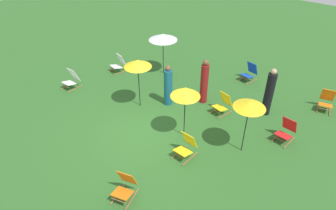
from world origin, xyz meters
TOP-DOWN VIEW (x-y plane):
  - ground_plane at (0.00, 0.00)m, footprint 40.00×40.00m
  - deckchair_0 at (3.90, 2.57)m, footprint 0.57×0.82m
  - deckchair_1 at (-4.53, 0.34)m, footprint 0.49×0.77m
  - deckchair_2 at (-4.01, 2.62)m, footprint 0.65×0.85m
  - deckchair_3 at (1.47, 2.66)m, footprint 0.64×0.85m
  - deckchair_5 at (1.34, -2.40)m, footprint 0.66×0.86m
  - deckchair_6 at (1.18, 5.56)m, footprint 0.63×0.85m
  - deckchair_7 at (1.72, -0.10)m, footprint 0.53×0.79m
  - deckchair_8 at (4.47, 5.28)m, footprint 0.63×0.84m
  - umbrella_0 at (-2.27, 3.76)m, footprint 1.26×1.26m
  - umbrella_1 at (-1.29, 1.08)m, footprint 1.01×1.01m
  - umbrella_2 at (3.01, 1.20)m, footprint 0.97×0.97m
  - umbrella_3 at (1.11, 0.66)m, footprint 0.95×0.95m
  - person_0 at (0.49, 2.84)m, footprint 0.39×0.39m
  - person_1 at (-0.51, 1.87)m, footprint 0.46×0.46m
  - person_2 at (2.77, 3.61)m, footprint 0.45×0.45m

SIDE VIEW (x-z plane):
  - ground_plane at x=0.00m, z-range 0.00..0.00m
  - deckchair_0 at x=3.90m, z-range -0.05..0.79m
  - deckchair_1 at x=-4.53m, z-range -0.05..0.79m
  - deckchair_2 at x=-4.01m, z-range -0.05..0.79m
  - deckchair_3 at x=1.47m, z-range -0.05..0.79m
  - deckchair_5 at x=1.34m, z-range -0.05..0.79m
  - deckchair_6 at x=1.18m, z-range -0.05..0.79m
  - deckchair_7 at x=1.72m, z-range -0.05..0.79m
  - deckchair_8 at x=4.47m, z-range -0.05..0.79m
  - person_1 at x=-0.51m, z-range -0.05..1.61m
  - person_0 at x=0.49m, z-range -0.04..1.79m
  - person_2 at x=2.77m, z-range -0.05..1.82m
  - umbrella_0 at x=-2.27m, z-range 0.81..2.69m
  - umbrella_3 at x=1.11m, z-range 0.80..2.71m
  - umbrella_2 at x=3.01m, z-range 0.83..2.74m
  - umbrella_1 at x=-1.29m, z-range 0.85..2.80m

